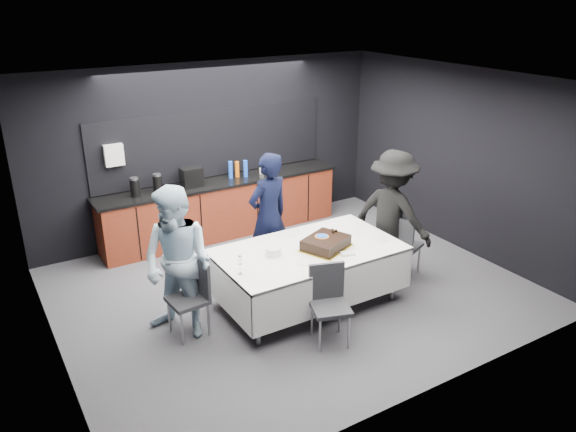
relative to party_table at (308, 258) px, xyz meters
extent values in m
plane|color=#48484D|center=(0.00, 0.40, -0.64)|extent=(6.00, 6.00, 0.00)
cube|color=white|center=(0.00, 0.40, 2.16)|extent=(6.00, 5.00, 0.04)
cube|color=black|center=(0.00, 2.90, 0.76)|extent=(6.00, 0.04, 2.80)
cube|color=black|center=(0.00, -2.10, 0.76)|extent=(6.00, 0.04, 2.80)
cube|color=black|center=(-3.00, 0.40, 0.76)|extent=(0.04, 5.00, 2.80)
cube|color=black|center=(3.00, 0.40, 0.76)|extent=(0.04, 5.00, 2.80)
cube|color=#621F0F|center=(0.00, 2.60, -0.19)|extent=(4.00, 0.60, 0.90)
cube|color=black|center=(0.00, 2.60, 0.28)|extent=(4.10, 0.64, 0.04)
cube|color=black|center=(0.00, 2.88, 0.86)|extent=(4.00, 0.03, 1.10)
cube|color=white|center=(-1.60, 2.83, 0.91)|extent=(0.28, 0.12, 0.32)
cylinder|color=black|center=(-1.40, 2.60, 0.43)|extent=(0.14, 0.14, 0.26)
cylinder|color=black|center=(-1.05, 2.60, 0.43)|extent=(0.14, 0.14, 0.26)
cube|color=black|center=(-0.50, 2.60, 0.45)|extent=(0.32, 0.24, 0.30)
cylinder|color=blue|center=(0.20, 2.65, 0.44)|extent=(0.07, 0.07, 0.28)
cylinder|color=orange|center=(0.32, 2.65, 0.43)|extent=(0.07, 0.07, 0.26)
cylinder|color=blue|center=(0.44, 2.58, 0.44)|extent=(0.07, 0.07, 0.28)
cylinder|color=white|center=(0.75, 2.60, 0.34)|extent=(0.08, 0.08, 0.09)
cylinder|color=white|center=(0.88, 2.60, 0.34)|extent=(0.08, 0.08, 0.09)
cylinder|color=white|center=(1.00, 2.60, 0.34)|extent=(0.08, 0.08, 0.09)
cylinder|color=#99999E|center=(-1.40, 2.60, 0.57)|extent=(0.12, 0.12, 0.03)
cylinder|color=#99999E|center=(-1.05, 2.60, 0.57)|extent=(0.12, 0.12, 0.03)
cylinder|color=#99999E|center=(-1.00, -0.50, -0.27)|extent=(0.06, 0.06, 0.75)
cylinder|color=#99999E|center=(-1.00, 0.50, -0.27)|extent=(0.06, 0.06, 0.75)
cylinder|color=#99999E|center=(1.00, -0.50, -0.27)|extent=(0.06, 0.06, 0.75)
cylinder|color=#99999E|center=(1.00, 0.50, -0.27)|extent=(0.06, 0.06, 0.75)
cube|color=white|center=(0.00, 0.00, 0.12)|extent=(2.32, 1.32, 0.04)
cube|color=white|center=(0.00, -0.65, -0.15)|extent=(2.32, 0.02, 0.55)
cube|color=white|center=(0.00, 0.65, -0.15)|extent=(2.32, 0.02, 0.55)
cube|color=white|center=(-1.15, 0.00, -0.15)|extent=(0.02, 1.32, 0.55)
cube|color=white|center=(1.15, 0.00, -0.15)|extent=(0.02, 1.32, 0.55)
cube|color=gold|center=(0.19, -0.11, 0.15)|extent=(0.73, 0.68, 0.01)
cube|color=black|center=(0.19, -0.11, 0.21)|extent=(0.67, 0.62, 0.12)
cube|color=black|center=(0.19, -0.11, 0.28)|extent=(0.67, 0.62, 0.01)
cylinder|color=orange|center=(0.17, -0.05, 0.29)|extent=(0.18, 0.18, 0.00)
cylinder|color=blue|center=(0.17, -0.05, 0.29)|extent=(0.15, 0.15, 0.01)
sphere|color=black|center=(0.37, 0.01, 0.30)|extent=(0.04, 0.04, 0.04)
sphere|color=black|center=(0.39, -0.03, 0.30)|extent=(0.04, 0.04, 0.04)
sphere|color=black|center=(0.35, -0.03, 0.30)|extent=(0.04, 0.04, 0.04)
cylinder|color=white|center=(-0.47, 0.08, 0.19)|extent=(0.20, 0.20, 0.10)
cylinder|color=white|center=(-0.25, -0.29, 0.14)|extent=(0.21, 0.21, 0.01)
cylinder|color=white|center=(0.87, 0.07, 0.14)|extent=(0.18, 0.18, 0.01)
cylinder|color=white|center=(0.96, -0.25, 0.14)|extent=(0.21, 0.21, 0.01)
cylinder|color=white|center=(0.10, 0.51, 0.14)|extent=(0.22, 0.22, 0.01)
cube|color=white|center=(0.32, -0.40, 0.15)|extent=(0.19, 0.15, 0.03)
cylinder|color=white|center=(-1.04, -0.16, 0.14)|extent=(0.06, 0.06, 0.00)
cylinder|color=white|center=(-1.04, -0.16, 0.20)|extent=(0.01, 0.01, 0.12)
cylinder|color=white|center=(-1.04, -0.16, 0.31)|extent=(0.05, 0.05, 0.10)
cube|color=#2E2F33|center=(-1.60, 0.13, -0.19)|extent=(0.45, 0.45, 0.05)
cube|color=#2E2F33|center=(-1.41, 0.14, 0.06)|extent=(0.07, 0.42, 0.45)
cylinder|color=#99999E|center=(-1.78, 0.29, -0.42)|extent=(0.03, 0.03, 0.44)
cylinder|color=#99999E|center=(-1.75, -0.05, -0.42)|extent=(0.03, 0.03, 0.44)
cylinder|color=#99999E|center=(-1.44, 0.31, -0.42)|extent=(0.03, 0.03, 0.44)
cylinder|color=#99999E|center=(-1.41, -0.03, -0.42)|extent=(0.03, 0.03, 0.44)
cube|color=#2E2F33|center=(1.60, -0.03, -0.19)|extent=(0.55, 0.55, 0.05)
cube|color=#2E2F33|center=(1.42, -0.11, 0.06)|extent=(0.20, 0.40, 0.45)
cylinder|color=#99999E|center=(1.82, -0.13, -0.42)|extent=(0.03, 0.03, 0.44)
cylinder|color=#99999E|center=(1.69, 0.19, -0.42)|extent=(0.03, 0.03, 0.44)
cylinder|color=#99999E|center=(1.51, -0.26, -0.42)|extent=(0.03, 0.03, 0.44)
cylinder|color=#99999E|center=(1.38, 0.06, -0.42)|extent=(0.03, 0.03, 0.44)
cube|color=#2E2F33|center=(-0.26, -0.87, -0.19)|extent=(0.53, 0.53, 0.05)
cube|color=#2E2F33|center=(-0.20, -0.69, 0.06)|extent=(0.41, 0.17, 0.45)
cylinder|color=#99999E|center=(-0.48, -0.98, -0.42)|extent=(0.03, 0.03, 0.44)
cylinder|color=#99999E|center=(-0.16, -1.09, -0.42)|extent=(0.03, 0.03, 0.44)
cylinder|color=#99999E|center=(-0.37, -0.66, -0.42)|extent=(0.03, 0.03, 0.44)
cylinder|color=#99999E|center=(-0.05, -0.77, -0.42)|extent=(0.03, 0.03, 0.44)
imported|color=black|center=(-0.06, 0.93, 0.27)|extent=(0.73, 0.55, 1.82)
imported|color=silver|center=(-1.65, 0.20, 0.27)|extent=(1.07, 1.12, 1.83)
imported|color=black|center=(1.45, 0.09, 0.27)|extent=(1.01, 1.33, 1.83)
camera|label=1|loc=(-3.53, -5.35, 3.17)|focal=35.00mm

